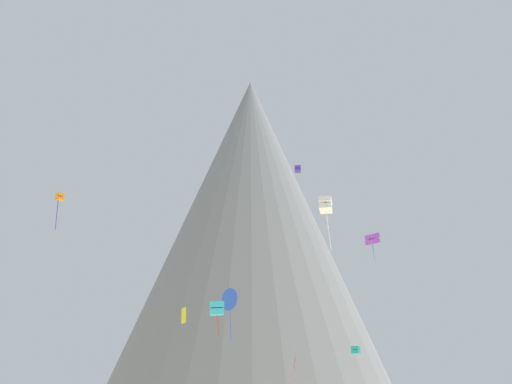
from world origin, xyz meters
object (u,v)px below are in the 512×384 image
at_px(kite_rainbow_low, 295,363).
at_px(kite_violet_mid, 372,239).
at_px(kite_white_mid, 326,205).
at_px(kite_indigo_high, 298,169).
at_px(kite_orange_mid, 60,198).
at_px(kite_blue_low, 230,300).
at_px(kite_cyan_low, 217,309).
at_px(kite_teal_low, 356,350).
at_px(kite_yellow_low, 184,315).
at_px(rock_massif, 242,257).

relative_size(kite_rainbow_low, kite_violet_mid, 1.43).
relative_size(kite_white_mid, kite_indigo_high, 5.44).
xyz_separation_m(kite_rainbow_low, kite_orange_mid, (-25.17, -16.64, 16.94)).
bearing_deg(kite_blue_low, kite_rainbow_low, -79.53).
distance_m(kite_violet_mid, kite_cyan_low, 28.80).
distance_m(kite_white_mid, kite_indigo_high, 32.13).
relative_size(kite_teal_low, kite_indigo_high, 1.09).
bearing_deg(kite_rainbow_low, kite_teal_low, 21.70).
distance_m(kite_rainbow_low, kite_yellow_low, 34.88).
relative_size(kite_teal_low, kite_violet_mid, 0.29).
relative_size(kite_rainbow_low, kite_yellow_low, 4.09).
distance_m(kite_teal_low, kite_yellow_low, 23.82).
distance_m(kite_orange_mid, kite_blue_low, 21.68).
height_order(kite_rainbow_low, kite_indigo_high, kite_indigo_high).
bearing_deg(kite_rainbow_low, kite_cyan_low, -23.83).
bearing_deg(rock_massif, kite_cyan_low, -87.42).
height_order(kite_white_mid, kite_indigo_high, kite_indigo_high).
xyz_separation_m(kite_white_mid, kite_orange_mid, (-28.45, 8.48, 3.60)).
distance_m(kite_white_mid, kite_orange_mid, 29.90).
xyz_separation_m(kite_teal_low, kite_yellow_low, (-14.56, -18.78, 1.67)).
bearing_deg(kite_teal_low, kite_rainbow_low, 46.86).
height_order(kite_teal_low, kite_orange_mid, kite_orange_mid).
xyz_separation_m(rock_massif, kite_white_mid, (13.78, -72.01, -8.88)).
bearing_deg(kite_indigo_high, kite_blue_low, -112.65).
xyz_separation_m(kite_orange_mid, kite_indigo_high, (26.03, 20.73, 9.56)).
height_order(kite_rainbow_low, kite_violet_mid, kite_violet_mid).
relative_size(kite_teal_low, kite_orange_mid, 0.25).
xyz_separation_m(kite_rainbow_low, kite_violet_mid, (10.44, 1.42, 15.80)).
height_order(rock_massif, kite_rainbow_low, rock_massif).
relative_size(rock_massif, kite_violet_mid, 23.40).
bearing_deg(rock_massif, kite_yellow_low, -88.39).
bearing_deg(kite_teal_low, rock_massif, 39.19).
relative_size(kite_violet_mid, kite_indigo_high, 3.73).
xyz_separation_m(kite_teal_low, kite_orange_mid, (-31.51, -1.62, 16.17)).
bearing_deg(kite_yellow_low, kite_rainbow_low, -7.55).
distance_m(rock_massif, kite_orange_mid, 65.42).
distance_m(kite_orange_mid, kite_indigo_high, 34.62).
height_order(kite_blue_low, kite_cyan_low, kite_blue_low).
height_order(kite_teal_low, kite_blue_low, kite_blue_low).
bearing_deg(kite_orange_mid, kite_yellow_low, 79.88).
distance_m(rock_massif, kite_white_mid, 73.85).
bearing_deg(kite_blue_low, kite_white_mid, 167.48).
distance_m(kite_teal_low, kite_cyan_low, 14.78).
bearing_deg(kite_rainbow_low, kite_yellow_low, -14.85).
bearing_deg(rock_massif, kite_violet_mid, -65.28).
bearing_deg(kite_orange_mid, kite_rainbow_low, 158.72).
relative_size(kite_white_mid, kite_cyan_low, 1.47).
distance_m(rock_massif, kite_teal_low, 67.65).
bearing_deg(kite_violet_mid, kite_cyan_low, 94.30).
height_order(kite_teal_low, kite_yellow_low, kite_yellow_low).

